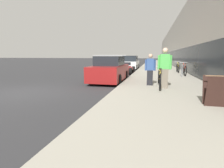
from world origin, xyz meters
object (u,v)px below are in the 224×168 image
(cruiser_bike_nearest, at_px, (184,70))
(parked_sedan_far, at_px, (130,63))
(person_bystander, at_px, (150,70))
(vintage_roadster_curbside, at_px, (123,69))
(bike_rack_hoop, at_px, (182,70))
(sandwich_board_sign, at_px, (215,91))
(cruiser_bike_middle, at_px, (178,68))
(parked_sedan_curbside, at_px, (110,70))
(tandem_bicycle, at_px, (159,78))
(person_rider, at_px, (164,68))

(cruiser_bike_nearest, height_order, parked_sedan_far, parked_sedan_far)
(person_bystander, bearing_deg, vintage_roadster_curbside, 110.46)
(bike_rack_hoop, xyz_separation_m, sandwich_board_sign, (-0.18, -7.43, -0.06))
(cruiser_bike_middle, xyz_separation_m, parked_sedan_far, (-4.88, 4.61, 0.21))
(vintage_roadster_curbside, bearing_deg, parked_sedan_far, 91.23)
(person_bystander, distance_m, bike_rack_hoop, 4.64)
(cruiser_bike_middle, height_order, parked_sedan_curbside, parked_sedan_curbside)
(bike_rack_hoop, height_order, parked_sedan_far, parked_sedan_far)
(person_bystander, height_order, bike_rack_hoop, person_bystander)
(vintage_roadster_curbside, bearing_deg, tandem_bicycle, -67.20)
(cruiser_bike_nearest, distance_m, parked_sedan_far, 8.76)
(tandem_bicycle, distance_m, bike_rack_hoop, 4.75)
(bike_rack_hoop, bearing_deg, person_bystander, -117.16)
(person_rider, height_order, cruiser_bike_nearest, person_rider)
(person_bystander, distance_m, parked_sedan_curbside, 2.88)
(tandem_bicycle, relative_size, person_bystander, 1.76)
(person_bystander, distance_m, cruiser_bike_middle, 8.05)
(person_rider, bearing_deg, parked_sedan_curbside, 144.52)
(bike_rack_hoop, xyz_separation_m, cruiser_bike_nearest, (0.31, 1.01, -0.11))
(bike_rack_hoop, relative_size, vintage_roadster_curbside, 0.22)
(bike_rack_hoop, bearing_deg, cruiser_bike_nearest, 72.98)
(cruiser_bike_middle, bearing_deg, tandem_bicycle, -102.91)
(person_rider, height_order, parked_sedan_curbside, person_rider)
(bike_rack_hoop, relative_size, cruiser_bike_nearest, 0.44)
(tandem_bicycle, height_order, bike_rack_hoop, tandem_bicycle)
(person_bystander, xyz_separation_m, parked_sedan_far, (-2.59, 12.31, -0.18))
(sandwich_board_sign, height_order, parked_sedan_far, parked_sedan_far)
(bike_rack_hoop, bearing_deg, sandwich_board_sign, -91.42)
(cruiser_bike_nearest, bearing_deg, tandem_bicycle, -109.83)
(tandem_bicycle, bearing_deg, vintage_roadster_curbside, 112.80)
(person_rider, relative_size, sandwich_board_sign, 2.02)
(bike_rack_hoop, distance_m, cruiser_bike_nearest, 1.06)
(vintage_roadster_curbside, bearing_deg, person_rider, -66.93)
(tandem_bicycle, bearing_deg, person_bystander, 143.48)
(person_bystander, distance_m, vintage_roadster_curbside, 7.07)
(person_rider, height_order, person_bystander, person_rider)
(tandem_bicycle, height_order, cruiser_bike_middle, tandem_bicycle)
(tandem_bicycle, xyz_separation_m, person_rider, (0.19, -0.35, 0.52))
(parked_sedan_curbside, bearing_deg, tandem_bicycle, -32.55)
(bike_rack_hoop, distance_m, cruiser_bike_middle, 3.59)
(sandwich_board_sign, bearing_deg, person_rider, 116.14)
(person_bystander, relative_size, parked_sedan_far, 0.35)
(cruiser_bike_middle, height_order, parked_sedan_far, parked_sedan_far)
(cruiser_bike_middle, distance_m, vintage_roadster_curbside, 4.89)
(sandwich_board_sign, height_order, parked_sedan_curbside, parked_sedan_curbside)
(tandem_bicycle, distance_m, person_bystander, 0.68)
(cruiser_bike_nearest, xyz_separation_m, vintage_roadster_curbside, (-4.89, 1.49, -0.09))
(cruiser_bike_nearest, height_order, vintage_roadster_curbside, cruiser_bike_nearest)
(person_rider, distance_m, bike_rack_hoop, 5.04)
(person_bystander, relative_size, sandwich_board_sign, 1.73)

